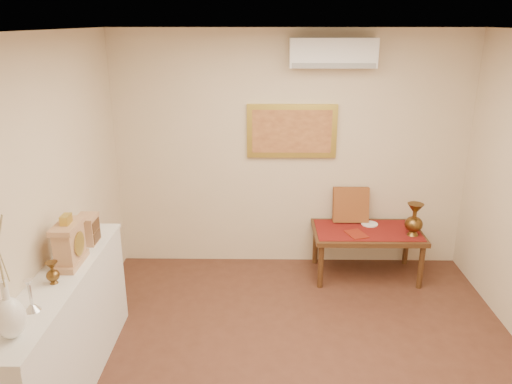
{
  "coord_description": "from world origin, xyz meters",
  "views": [
    {
      "loc": [
        -0.32,
        -3.25,
        2.77
      ],
      "look_at": [
        -0.38,
        1.15,
        1.25
      ],
      "focal_mm": 35.0,
      "sensor_mm": 36.0,
      "label": 1
    }
  ],
  "objects_px": {
    "brass_urn_tall": "(415,216)",
    "display_ledge": "(67,333)",
    "wooden_chest": "(88,229)",
    "mantel_clock": "(70,244)",
    "low_table": "(367,236)",
    "white_vase": "(0,265)"
  },
  "relations": [
    {
      "from": "brass_urn_tall",
      "to": "wooden_chest",
      "type": "relative_size",
      "value": 1.8
    },
    {
      "from": "mantel_clock",
      "to": "low_table",
      "type": "height_order",
      "value": "mantel_clock"
    },
    {
      "from": "display_ledge",
      "to": "wooden_chest",
      "type": "relative_size",
      "value": 8.28
    },
    {
      "from": "brass_urn_tall",
      "to": "display_ledge",
      "type": "bearing_deg",
      "value": -150.82
    },
    {
      "from": "mantel_clock",
      "to": "brass_urn_tall",
      "type": "bearing_deg",
      "value": 26.59
    },
    {
      "from": "white_vase",
      "to": "display_ledge",
      "type": "distance_m",
      "value": 1.22
    },
    {
      "from": "wooden_chest",
      "to": "low_table",
      "type": "relative_size",
      "value": 0.2
    },
    {
      "from": "brass_urn_tall",
      "to": "white_vase",
      "type": "bearing_deg",
      "value": -141.35
    },
    {
      "from": "display_ledge",
      "to": "mantel_clock",
      "type": "height_order",
      "value": "mantel_clock"
    },
    {
      "from": "brass_urn_tall",
      "to": "display_ledge",
      "type": "height_order",
      "value": "brass_urn_tall"
    },
    {
      "from": "brass_urn_tall",
      "to": "mantel_clock",
      "type": "relative_size",
      "value": 1.07
    },
    {
      "from": "brass_urn_tall",
      "to": "wooden_chest",
      "type": "bearing_deg",
      "value": -159.55
    },
    {
      "from": "display_ledge",
      "to": "low_table",
      "type": "height_order",
      "value": "display_ledge"
    },
    {
      "from": "wooden_chest",
      "to": "mantel_clock",
      "type": "bearing_deg",
      "value": -89.94
    },
    {
      "from": "white_vase",
      "to": "brass_urn_tall",
      "type": "xyz_separation_m",
      "value": [
        3.12,
        2.49,
        -0.68
      ]
    },
    {
      "from": "wooden_chest",
      "to": "low_table",
      "type": "bearing_deg",
      "value": 25.94
    },
    {
      "from": "wooden_chest",
      "to": "low_table",
      "type": "height_order",
      "value": "wooden_chest"
    },
    {
      "from": "display_ledge",
      "to": "wooden_chest",
      "type": "height_order",
      "value": "wooden_chest"
    },
    {
      "from": "brass_urn_tall",
      "to": "mantel_clock",
      "type": "height_order",
      "value": "mantel_clock"
    },
    {
      "from": "mantel_clock",
      "to": "wooden_chest",
      "type": "height_order",
      "value": "mantel_clock"
    },
    {
      "from": "mantel_clock",
      "to": "low_table",
      "type": "distance_m",
      "value": 3.21
    },
    {
      "from": "brass_urn_tall",
      "to": "display_ledge",
      "type": "distance_m",
      "value": 3.61
    }
  ]
}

